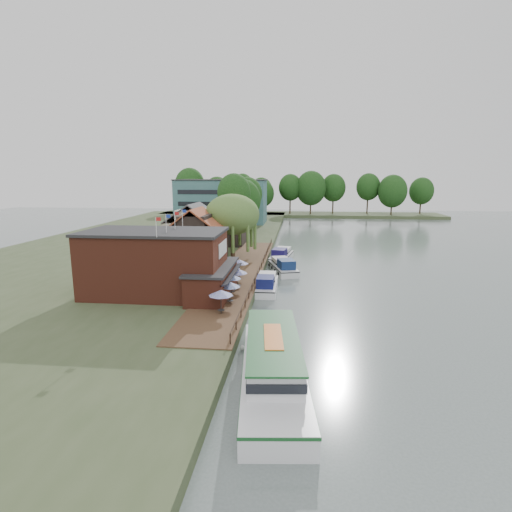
{
  "coord_description": "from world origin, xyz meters",
  "views": [
    {
      "loc": [
        -0.18,
        -43.13,
        14.11
      ],
      "look_at": [
        -6.0,
        12.0,
        3.0
      ],
      "focal_mm": 28.0,
      "sensor_mm": 36.0,
      "label": 1
    }
  ],
  "objects_px": {
    "tour_boat": "(273,363)",
    "umbrella_2": "(232,284)",
    "umbrella_1": "(230,293)",
    "cruiser_2": "(281,254)",
    "umbrella_0": "(221,302)",
    "swan": "(243,347)",
    "umbrella_4": "(231,273)",
    "pub": "(172,263)",
    "umbrella_5": "(240,269)",
    "cruiser_1": "(283,265)",
    "cottage_c": "(226,223)",
    "cottage_a": "(197,237)",
    "willow": "(232,227)",
    "umbrella_3": "(238,279)",
    "hotel_block": "(222,201)",
    "cottage_b": "(194,228)",
    "cruiser_0": "(266,282)"
  },
  "relations": [
    {
      "from": "tour_boat",
      "to": "swan",
      "type": "height_order",
      "value": "tour_boat"
    },
    {
      "from": "umbrella_3",
      "to": "umbrella_2",
      "type": "bearing_deg",
      "value": -96.52
    },
    {
      "from": "cruiser_0",
      "to": "cruiser_2",
      "type": "bearing_deg",
      "value": 86.14
    },
    {
      "from": "tour_boat",
      "to": "umbrella_2",
      "type": "bearing_deg",
      "value": 102.6
    },
    {
      "from": "hotel_block",
      "to": "cottage_a",
      "type": "height_order",
      "value": "hotel_block"
    },
    {
      "from": "pub",
      "to": "cruiser_2",
      "type": "relative_size",
      "value": 2.05
    },
    {
      "from": "umbrella_3",
      "to": "cruiser_0",
      "type": "bearing_deg",
      "value": 45.73
    },
    {
      "from": "umbrella_4",
      "to": "cruiser_2",
      "type": "distance_m",
      "value": 19.99
    },
    {
      "from": "pub",
      "to": "hotel_block",
      "type": "distance_m",
      "value": 71.49
    },
    {
      "from": "swan",
      "to": "umbrella_2",
      "type": "bearing_deg",
      "value": 103.63
    },
    {
      "from": "umbrella_5",
      "to": "cruiser_1",
      "type": "xyz_separation_m",
      "value": [
        5.4,
        7.9,
        -1.13
      ]
    },
    {
      "from": "umbrella_1",
      "to": "cruiser_0",
      "type": "distance_m",
      "value": 9.67
    },
    {
      "from": "cottage_b",
      "to": "umbrella_2",
      "type": "bearing_deg",
      "value": -66.77
    },
    {
      "from": "umbrella_2",
      "to": "umbrella_4",
      "type": "xyz_separation_m",
      "value": [
        -0.89,
        5.0,
        0.0
      ]
    },
    {
      "from": "umbrella_0",
      "to": "tour_boat",
      "type": "bearing_deg",
      "value": -62.48
    },
    {
      "from": "cruiser_2",
      "to": "swan",
      "type": "bearing_deg",
      "value": -83.97
    },
    {
      "from": "umbrella_1",
      "to": "cottage_a",
      "type": "bearing_deg",
      "value": 113.88
    },
    {
      "from": "willow",
      "to": "cruiser_2",
      "type": "relative_size",
      "value": 1.07
    },
    {
      "from": "cottage_a",
      "to": "cruiser_2",
      "type": "distance_m",
      "value": 15.93
    },
    {
      "from": "umbrella_1",
      "to": "umbrella_4",
      "type": "bearing_deg",
      "value": 98.58
    },
    {
      "from": "hotel_block",
      "to": "umbrella_2",
      "type": "relative_size",
      "value": 10.69
    },
    {
      "from": "cottage_c",
      "to": "umbrella_4",
      "type": "relative_size",
      "value": 3.58
    },
    {
      "from": "pub",
      "to": "umbrella_5",
      "type": "xyz_separation_m",
      "value": [
        6.36,
        8.04,
        -2.36
      ]
    },
    {
      "from": "umbrella_5",
      "to": "cruiser_1",
      "type": "relative_size",
      "value": 0.25
    },
    {
      "from": "cottage_b",
      "to": "swan",
      "type": "bearing_deg",
      "value": -69.76
    },
    {
      "from": "cottage_a",
      "to": "umbrella_1",
      "type": "relative_size",
      "value": 3.62
    },
    {
      "from": "cruiser_0",
      "to": "umbrella_5",
      "type": "bearing_deg",
      "value": 151.19
    },
    {
      "from": "umbrella_1",
      "to": "umbrella_2",
      "type": "relative_size",
      "value": 1.0
    },
    {
      "from": "umbrella_5",
      "to": "cruiser_0",
      "type": "distance_m",
      "value": 4.34
    },
    {
      "from": "umbrella_5",
      "to": "cruiser_1",
      "type": "height_order",
      "value": "umbrella_5"
    },
    {
      "from": "cottage_c",
      "to": "umbrella_5",
      "type": "xyz_separation_m",
      "value": [
        6.36,
        -25.96,
        -2.96
      ]
    },
    {
      "from": "pub",
      "to": "willow",
      "type": "relative_size",
      "value": 1.92
    },
    {
      "from": "cottage_c",
      "to": "tour_boat",
      "type": "height_order",
      "value": "cottage_c"
    },
    {
      "from": "umbrella_4",
      "to": "umbrella_5",
      "type": "relative_size",
      "value": 1.0
    },
    {
      "from": "umbrella_1",
      "to": "cruiser_0",
      "type": "height_order",
      "value": "umbrella_1"
    },
    {
      "from": "cottage_b",
      "to": "hotel_block",
      "type": "bearing_deg",
      "value": 94.97
    },
    {
      "from": "umbrella_5",
      "to": "swan",
      "type": "relative_size",
      "value": 5.4
    },
    {
      "from": "umbrella_1",
      "to": "cruiser_2",
      "type": "bearing_deg",
      "value": 81.38
    },
    {
      "from": "umbrella_3",
      "to": "umbrella_4",
      "type": "bearing_deg",
      "value": 116.48
    },
    {
      "from": "cottage_b",
      "to": "umbrella_1",
      "type": "xyz_separation_m",
      "value": [
        10.98,
        -28.04,
        -2.96
      ]
    },
    {
      "from": "cottage_c",
      "to": "tour_boat",
      "type": "distance_m",
      "value": 52.67
    },
    {
      "from": "cottage_b",
      "to": "umbrella_2",
      "type": "distance_m",
      "value": 27.1
    },
    {
      "from": "umbrella_1",
      "to": "cruiser_1",
      "type": "distance_m",
      "value": 19.61
    },
    {
      "from": "pub",
      "to": "swan",
      "type": "height_order",
      "value": "pub"
    },
    {
      "from": "umbrella_0",
      "to": "swan",
      "type": "height_order",
      "value": "umbrella_0"
    },
    {
      "from": "umbrella_2",
      "to": "umbrella_5",
      "type": "relative_size",
      "value": 1.0
    },
    {
      "from": "willow",
      "to": "umbrella_0",
      "type": "xyz_separation_m",
      "value": [
        3.14,
        -26.09,
        -3.93
      ]
    },
    {
      "from": "cottage_a",
      "to": "cottage_b",
      "type": "relative_size",
      "value": 0.9
    },
    {
      "from": "umbrella_4",
      "to": "tour_boat",
      "type": "relative_size",
      "value": 0.15
    },
    {
      "from": "pub",
      "to": "umbrella_0",
      "type": "xyz_separation_m",
      "value": [
        6.64,
        -6.09,
        -2.36
      ]
    }
  ]
}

